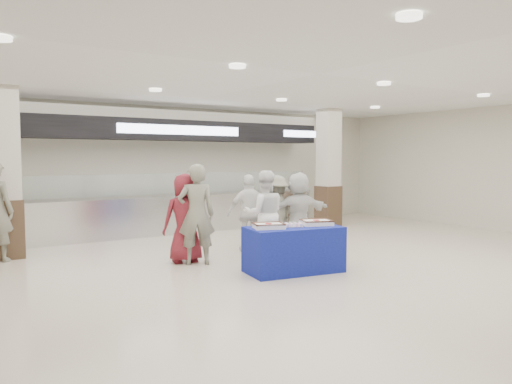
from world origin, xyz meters
TOP-DOWN VIEW (x-y plane):
  - ground at (0.00, 0.00)m, footprint 14.00×14.00m
  - serving_line at (0.00, 5.40)m, footprint 8.70×0.85m
  - column_left at (-4.00, 4.20)m, footprint 0.55×0.55m
  - column_right at (4.00, 4.20)m, footprint 0.55×0.55m
  - display_table at (-0.23, 0.32)m, footprint 1.66×1.03m
  - sheet_cake_left at (-0.68, 0.39)m, footprint 0.57×0.51m
  - sheet_cake_right at (0.22, 0.28)m, footprint 0.60×0.54m
  - cupcake_tray at (-0.25, 0.36)m, footprint 0.45×0.41m
  - civilian_maroon at (-1.38, 2.00)m, footprint 0.86×0.64m
  - soldier_a at (-1.29, 1.74)m, footprint 0.76×0.65m
  - chef_tall at (0.06, 1.59)m, footprint 0.98×0.89m
  - chef_short at (0.15, 2.24)m, footprint 0.98×0.65m
  - soldier_b at (0.71, 2.10)m, footprint 1.12×0.90m
  - civilian_white at (1.09, 1.86)m, footprint 1.54×0.77m

SIDE VIEW (x-z plane):
  - ground at x=0.00m, z-range 0.00..0.00m
  - display_table at x=-0.23m, z-range 0.00..0.75m
  - soldier_b at x=0.71m, z-range 0.00..1.52m
  - chef_short at x=0.15m, z-range 0.00..1.55m
  - cupcake_tray at x=-0.25m, z-range 0.75..0.81m
  - civilian_white at x=1.09m, z-range 0.00..1.59m
  - sheet_cake_left at x=-0.68m, z-range 0.75..0.85m
  - sheet_cake_right at x=0.22m, z-range 0.75..0.85m
  - civilian_maroon at x=-1.38m, z-range 0.00..1.61m
  - chef_tall at x=0.06m, z-range 0.00..1.64m
  - soldier_a at x=-1.29m, z-range 0.00..1.78m
  - serving_line at x=0.00m, z-range -0.24..2.56m
  - column_left at x=-4.00m, z-range -0.07..3.13m
  - column_right at x=4.00m, z-range -0.07..3.13m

